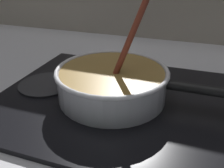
# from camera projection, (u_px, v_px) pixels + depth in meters

# --- Properties ---
(ground) EXTENTS (2.40, 1.60, 0.04)m
(ground) POSITION_uv_depth(u_px,v_px,m) (15.00, 149.00, 0.48)
(ground) COLOR #B7B7BC
(hob_plate) EXTENTS (0.56, 0.48, 0.01)m
(hob_plate) POSITION_uv_depth(u_px,v_px,m) (112.00, 99.00, 0.60)
(hob_plate) COLOR black
(hob_plate) RESTS_ON ground
(burner_ring) EXTENTS (0.20, 0.20, 0.01)m
(burner_ring) POSITION_uv_depth(u_px,v_px,m) (112.00, 95.00, 0.60)
(burner_ring) COLOR #592D0C
(burner_ring) RESTS_ON hob_plate
(spare_burner) EXTENTS (0.15, 0.15, 0.01)m
(spare_burner) POSITION_uv_depth(u_px,v_px,m) (46.00, 84.00, 0.65)
(spare_burner) COLOR #262628
(spare_burner) RESTS_ON hob_plate
(cooking_pan) EXTENTS (0.41, 0.27, 0.30)m
(cooking_pan) POSITION_uv_depth(u_px,v_px,m) (113.00, 82.00, 0.58)
(cooking_pan) COLOR silver
(cooking_pan) RESTS_ON hob_plate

